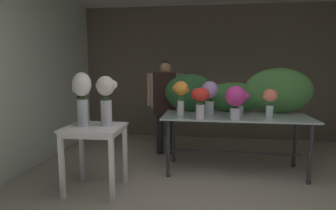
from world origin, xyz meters
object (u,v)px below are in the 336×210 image
(side_table_white, at_px, (95,136))
(vase_lilac_ranunculus, at_px, (210,94))
(vase_violet_lilies, at_px, (240,99))
(vase_scarlet_anemones, at_px, (200,99))
(vase_sunset_snapdragons, at_px, (181,94))
(florist, at_px, (165,98))
(vase_coral_roses, at_px, (270,100))
(display_table_glass, at_px, (235,125))
(vase_cream_lisianthus_tall, at_px, (106,96))
(vase_white_roses_tall, at_px, (82,95))
(vase_magenta_dahlias, at_px, (236,99))

(side_table_white, bearing_deg, vase_lilac_ranunculus, 31.84)
(vase_lilac_ranunculus, bearing_deg, vase_violet_lilies, -1.16)
(vase_scarlet_anemones, bearing_deg, vase_sunset_snapdragons, 159.23)
(florist, bearing_deg, side_table_white, -112.39)
(vase_sunset_snapdragons, bearing_deg, vase_coral_roses, 3.74)
(display_table_glass, relative_size, florist, 1.27)
(vase_violet_lilies, relative_size, vase_lilac_ranunculus, 0.75)
(display_table_glass, height_order, side_table_white, display_table_glass)
(display_table_glass, bearing_deg, vase_violet_lilies, 2.65)
(florist, relative_size, vase_cream_lisianthus_tall, 2.68)
(display_table_glass, distance_m, vase_violet_lilies, 0.37)
(display_table_glass, distance_m, vase_sunset_snapdragons, 0.90)
(vase_sunset_snapdragons, bearing_deg, vase_lilac_ranunculus, 31.98)
(vase_lilac_ranunculus, relative_size, vase_white_roses_tall, 0.75)
(side_table_white, bearing_deg, vase_magenta_dahlias, 16.99)
(florist, relative_size, vase_violet_lilies, 4.41)
(vase_violet_lilies, distance_m, vase_magenta_dahlias, 0.34)
(vase_lilac_ranunculus, height_order, vase_cream_lisianthus_tall, vase_cream_lisianthus_tall)
(vase_white_roses_tall, bearing_deg, vase_cream_lisianthus_tall, 12.73)
(vase_scarlet_anemones, relative_size, vase_magenta_dahlias, 0.95)
(vase_violet_lilies, height_order, vase_white_roses_tall, vase_white_roses_tall)
(display_table_glass, relative_size, vase_coral_roses, 5.18)
(florist, distance_m, vase_lilac_ranunculus, 1.02)
(vase_sunset_snapdragons, xyz_separation_m, vase_coral_roses, (1.17, 0.08, -0.07))
(vase_white_roses_tall, bearing_deg, vase_sunset_snapdragons, 28.58)
(vase_magenta_dahlias, bearing_deg, vase_white_roses_tall, -164.19)
(vase_scarlet_anemones, height_order, vase_sunset_snapdragons, vase_sunset_snapdragons)
(vase_violet_lilies, height_order, vase_magenta_dahlias, vase_magenta_dahlias)
(vase_cream_lisianthus_tall, bearing_deg, florist, 71.34)
(vase_scarlet_anemones, height_order, vase_cream_lisianthus_tall, vase_cream_lisianthus_tall)
(vase_coral_roses, bearing_deg, vase_violet_lilies, 156.21)
(vase_coral_roses, bearing_deg, vase_lilac_ranunculus, 167.87)
(vase_magenta_dahlias, height_order, vase_cream_lisianthus_tall, vase_cream_lisianthus_tall)
(vase_white_roses_tall, bearing_deg, side_table_white, 0.23)
(side_table_white, xyz_separation_m, vase_white_roses_tall, (-0.14, -0.00, 0.48))
(vase_coral_roses, height_order, vase_cream_lisianthus_tall, vase_cream_lisianthus_tall)
(vase_violet_lilies, distance_m, vase_sunset_snapdragons, 0.85)
(vase_sunset_snapdragons, height_order, vase_cream_lisianthus_tall, vase_cream_lisianthus_tall)
(vase_sunset_snapdragons, bearing_deg, vase_cream_lisianthus_tall, -147.10)
(side_table_white, xyz_separation_m, vase_magenta_dahlias, (1.69, 0.52, 0.41))
(vase_violet_lilies, bearing_deg, vase_magenta_dahlias, -106.49)
(vase_lilac_ranunculus, xyz_separation_m, vase_cream_lisianthus_tall, (-1.23, -0.79, 0.03))
(florist, bearing_deg, vase_lilac_ranunculus, -43.22)
(vase_lilac_ranunculus, relative_size, vase_cream_lisianthus_tall, 0.81)
(vase_violet_lilies, bearing_deg, vase_sunset_snapdragons, -163.78)
(vase_scarlet_anemones, bearing_deg, side_table_white, -157.68)
(vase_sunset_snapdragons, relative_size, vase_coral_roses, 1.25)
(florist, height_order, vase_scarlet_anemones, florist)
(vase_lilac_ranunculus, height_order, vase_magenta_dahlias, vase_lilac_ranunculus)
(side_table_white, height_order, vase_sunset_snapdragons, vase_sunset_snapdragons)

